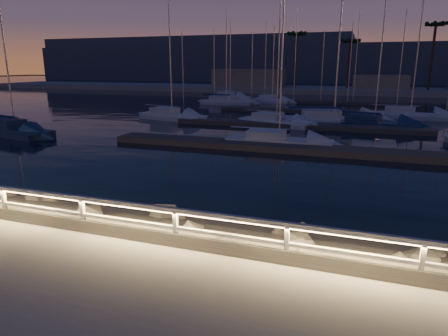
{
  "coord_description": "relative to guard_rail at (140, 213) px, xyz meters",
  "views": [
    {
      "loc": [
        5.52,
        -8.96,
        4.73
      ],
      "look_at": [
        0.97,
        4.0,
        1.18
      ],
      "focal_mm": 32.0,
      "sensor_mm": 36.0,
      "label": 1
    }
  ],
  "objects": [
    {
      "name": "ground",
      "position": [
        0.07,
        0.0,
        -0.77
      ],
      "size": [
        400.0,
        400.0,
        0.0
      ],
      "primitive_type": "plane",
      "color": "#A8A198",
      "rests_on": "ground"
    },
    {
      "name": "harbor_water",
      "position": [
        0.07,
        31.22,
        -1.74
      ],
      "size": [
        400.0,
        440.0,
        0.6
      ],
      "color": "black",
      "rests_on": "ground"
    },
    {
      "name": "guard_rail",
      "position": [
        0.0,
        0.0,
        0.0
      ],
      "size": [
        44.11,
        0.12,
        1.06
      ],
      "color": "silver",
      "rests_on": "ground"
    },
    {
      "name": "riprap",
      "position": [
        0.31,
        1.57,
        -1.01
      ],
      "size": [
        35.79,
        3.07,
        1.38
      ],
      "color": "slate",
      "rests_on": "ground"
    },
    {
      "name": "floating_docks",
      "position": [
        0.07,
        32.5,
        -1.17
      ],
      "size": [
        22.0,
        36.0,
        0.4
      ],
      "color": "#544B45",
      "rests_on": "ground"
    },
    {
      "name": "far_shore",
      "position": [
        -0.06,
        74.05,
        -0.48
      ],
      "size": [
        160.0,
        14.0,
        5.2
      ],
      "color": "#A8A198",
      "rests_on": "ground"
    },
    {
      "name": "palm_left",
      "position": [
        -7.93,
        72.0,
        9.36
      ],
      "size": [
        3.0,
        3.0,
        11.2
      ],
      "color": "brown",
      "rests_on": "ground"
    },
    {
      "name": "palm_center",
      "position": [
        2.07,
        73.0,
        8.01
      ],
      "size": [
        3.0,
        3.0,
        9.7
      ],
      "color": "brown",
      "rests_on": "ground"
    },
    {
      "name": "palm_right",
      "position": [
        16.07,
        72.0,
        10.26
      ],
      "size": [
        3.0,
        3.0,
        12.2
      ],
      "color": "brown",
      "rests_on": "ground"
    },
    {
      "name": "distant_hills",
      "position": [
        -22.06,
        133.69,
        3.96
      ],
      "size": [
        230.0,
        37.5,
        18.0
      ],
      "color": "#3B485B",
      "rests_on": "ground"
    },
    {
      "name": "sailboat_a",
      "position": [
        -20.13,
        14.74,
        -0.93
      ],
      "size": [
        7.57,
        3.65,
        12.51
      ],
      "rotation": [
        0.0,
        0.0,
        -0.22
      ],
      "color": "navy",
      "rests_on": "ground"
    },
    {
      "name": "sailboat_c",
      "position": [
        0.12,
        17.32,
        -0.98
      ],
      "size": [
        7.15,
        2.38,
        12.0
      ],
      "rotation": [
        0.0,
        0.0,
        0.03
      ],
      "color": "silver",
      "rests_on": "ground"
    },
    {
      "name": "sailboat_f",
      "position": [
        -2.03,
        26.68,
        -0.96
      ],
      "size": [
        7.38,
        4.02,
        12.13
      ],
      "rotation": [
        0.0,
        0.0,
        -0.29
      ],
      "color": "silver",
      "rests_on": "ground"
    },
    {
      "name": "sailboat_g",
      "position": [
        2.74,
        29.36,
        -0.9
      ],
      "size": [
        9.74,
        5.01,
        15.92
      ],
      "rotation": [
        0.0,
        0.0,
        0.26
      ],
      "color": "silver",
      "rests_on": "ground"
    },
    {
      "name": "sailboat_i",
      "position": [
        -7.43,
        49.08,
        -0.97
      ],
      "size": [
        6.53,
        3.69,
        10.8
      ],
      "rotation": [
        0.0,
        0.0,
        -0.32
      ],
      "color": "silver",
      "rests_on": "ground"
    },
    {
      "name": "sailboat_j",
      "position": [
        -12.87,
        27.32,
        -0.95
      ],
      "size": [
        7.74,
        3.85,
        12.71
      ],
      "rotation": [
        0.0,
        0.0,
        -0.24
      ],
      "color": "silver",
      "rests_on": "ground"
    },
    {
      "name": "sailboat_k",
      "position": [
        9.87,
        36.08,
        -0.95
      ],
      "size": [
        8.13,
        3.03,
        13.51
      ],
      "rotation": [
        0.0,
        0.0,
        -0.08
      ],
      "color": "silver",
      "rests_on": "ground"
    },
    {
      "name": "sailboat_l",
      "position": [
        6.32,
        28.62,
        -0.97
      ],
      "size": [
        8.1,
        4.25,
        13.19
      ],
      "rotation": [
        0.0,
        0.0,
        -0.27
      ],
      "color": "navy",
      "rests_on": "ground"
    },
    {
      "name": "sailboat_m",
      "position": [
        -15.31,
        53.19,
        -0.93
      ],
      "size": [
        7.36,
        4.63,
        12.27
      ],
      "rotation": [
        0.0,
        0.0,
        -0.4
      ],
      "color": "silver",
      "rests_on": "ground"
    },
    {
      "name": "sailboat_n",
      "position": [
        -12.92,
        44.16,
        -0.94
      ],
      "size": [
        7.79,
        3.36,
        12.86
      ],
      "rotation": [
        0.0,
        0.0,
        0.15
      ],
      "color": "silver",
      "rests_on": "ground"
    }
  ]
}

